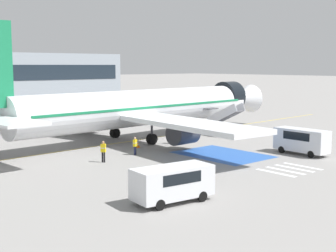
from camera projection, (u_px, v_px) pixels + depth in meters
name	position (u px, v px, depth m)	size (l,w,h in m)	color
ground_plane	(153.00, 138.00, 52.70)	(600.00, 600.00, 0.00)	gray
apron_leadline_yellow	(144.00, 139.00, 51.68)	(0.20, 75.55, 0.01)	gold
apron_stand_patch_blue	(222.00, 154.00, 42.86)	(5.95, 8.31, 0.01)	#2856A8
apron_walkway_bar_0	(276.00, 173.00, 35.54)	(0.44, 3.60, 0.01)	silver
apron_walkway_bar_1	(285.00, 170.00, 36.32)	(0.44, 3.60, 0.01)	silver
apron_walkway_bar_2	(294.00, 168.00, 37.10)	(0.44, 3.60, 0.01)	silver
apron_walkway_bar_3	(303.00, 166.00, 37.88)	(0.44, 3.60, 0.01)	silver
airliner	(138.00, 108.00, 50.71)	(41.96, 36.76, 11.89)	silver
boarding_stairs_forward	(225.00, 127.00, 54.42)	(2.52, 5.35, 3.91)	#ADB2BA
service_van_0	(172.00, 181.00, 27.79)	(5.12, 2.57, 2.15)	silver
service_van_1	(302.00, 139.00, 42.78)	(1.85, 5.01, 2.35)	silver
ground_crew_0	(135.00, 145.00, 42.48)	(0.49, 0.38, 1.65)	#191E38
ground_crew_1	(197.00, 133.00, 50.38)	(0.41, 0.49, 1.62)	black
ground_crew_2	(103.00, 150.00, 39.25)	(0.44, 0.48, 1.82)	black
ground_crew_3	(174.00, 134.00, 48.56)	(0.48, 0.37, 1.86)	#2D2D33
traffic_cone_0	(311.00, 133.00, 55.11)	(0.41, 0.41, 0.46)	orange
traffic_cone_1	(138.00, 145.00, 46.45)	(0.47, 0.47, 0.53)	orange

